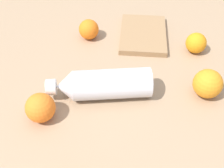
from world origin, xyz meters
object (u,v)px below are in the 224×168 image
at_px(water_bottle, 102,85).
at_px(cutting_board, 143,34).
at_px(orange_2, 208,84).
at_px(orange_3, 40,108).
at_px(orange_1, 196,43).
at_px(orange_4, 89,29).

relative_size(water_bottle, cutting_board, 1.28).
bearing_deg(orange_2, cutting_board, -157.74).
bearing_deg(orange_2, orange_3, -85.75).
height_order(orange_1, orange_4, orange_4).
height_order(orange_1, orange_2, orange_2).
bearing_deg(water_bottle, orange_4, -83.40).
xyz_separation_m(orange_4, cutting_board, (0.01, 0.18, -0.02)).
distance_m(orange_1, orange_3, 0.50).
height_order(orange_2, orange_3, orange_2).
bearing_deg(orange_3, cutting_board, 134.73).
bearing_deg(cutting_board, orange_2, 33.81).
relative_size(orange_1, cutting_board, 0.30).
bearing_deg(cutting_board, water_bottle, -20.71).
relative_size(orange_2, orange_3, 1.05).
xyz_separation_m(water_bottle, cutting_board, (-0.25, 0.16, -0.03)).
height_order(water_bottle, orange_4, water_bottle).
xyz_separation_m(water_bottle, orange_3, (0.06, -0.15, -0.00)).
bearing_deg(orange_1, cutting_board, -123.57).
bearing_deg(water_bottle, orange_1, -150.55).
height_order(orange_2, cutting_board, orange_2).
height_order(orange_4, cutting_board, orange_4).
bearing_deg(orange_4, water_bottle, 4.26).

